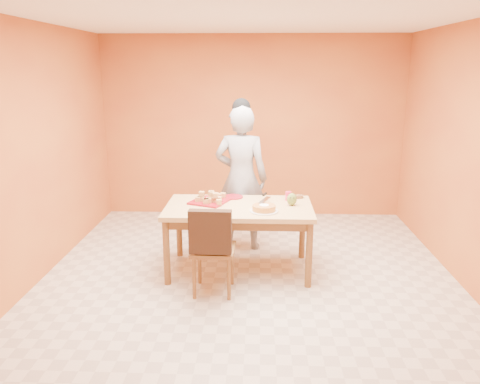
{
  "coord_description": "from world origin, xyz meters",
  "views": [
    {
      "loc": [
        0.1,
        -4.54,
        2.23
      ],
      "look_at": [
        -0.1,
        0.3,
        0.93
      ],
      "focal_mm": 35.0,
      "sensor_mm": 36.0,
      "label": 1
    }
  ],
  "objects_px": {
    "red_dinner_plate": "(233,197)",
    "dining_table": "(239,214)",
    "dining_chair": "(213,248)",
    "magenta_glass": "(288,196)",
    "sponge_cake": "(264,208)",
    "pastry_platter": "(209,201)",
    "egg_ornament": "(292,199)",
    "person": "(241,178)",
    "checker_tin": "(299,197)"
  },
  "relations": [
    {
      "from": "dining_table",
      "to": "dining_chair",
      "type": "bearing_deg",
      "value": -112.99
    },
    {
      "from": "dining_chair",
      "to": "red_dinner_plate",
      "type": "bearing_deg",
      "value": 81.94
    },
    {
      "from": "egg_ornament",
      "to": "checker_tin",
      "type": "distance_m",
      "value": 0.33
    },
    {
      "from": "dining_chair",
      "to": "sponge_cake",
      "type": "xyz_separation_m",
      "value": [
        0.51,
        0.35,
        0.32
      ]
    },
    {
      "from": "dining_table",
      "to": "sponge_cake",
      "type": "bearing_deg",
      "value": -36.51
    },
    {
      "from": "person",
      "to": "checker_tin",
      "type": "height_order",
      "value": "person"
    },
    {
      "from": "red_dinner_plate",
      "to": "dining_table",
      "type": "bearing_deg",
      "value": -76.44
    },
    {
      "from": "pastry_platter",
      "to": "magenta_glass",
      "type": "relative_size",
      "value": 3.66
    },
    {
      "from": "dining_table",
      "to": "person",
      "type": "relative_size",
      "value": 0.89
    },
    {
      "from": "person",
      "to": "pastry_platter",
      "type": "bearing_deg",
      "value": 67.75
    },
    {
      "from": "dining_table",
      "to": "egg_ornament",
      "type": "bearing_deg",
      "value": 3.95
    },
    {
      "from": "magenta_glass",
      "to": "egg_ornament",
      "type": "bearing_deg",
      "value": -82.63
    },
    {
      "from": "dining_chair",
      "to": "red_dinner_plate",
      "type": "height_order",
      "value": "dining_chair"
    },
    {
      "from": "dining_table",
      "to": "magenta_glass",
      "type": "distance_m",
      "value": 0.62
    },
    {
      "from": "red_dinner_plate",
      "to": "sponge_cake",
      "type": "xyz_separation_m",
      "value": [
        0.35,
        -0.54,
        0.03
      ]
    },
    {
      "from": "person",
      "to": "pastry_platter",
      "type": "distance_m",
      "value": 0.7
    },
    {
      "from": "person",
      "to": "pastry_platter",
      "type": "height_order",
      "value": "person"
    },
    {
      "from": "sponge_cake",
      "to": "checker_tin",
      "type": "bearing_deg",
      "value": 53.55
    },
    {
      "from": "dining_table",
      "to": "egg_ornament",
      "type": "relative_size",
      "value": 11.6
    },
    {
      "from": "egg_ornament",
      "to": "magenta_glass",
      "type": "distance_m",
      "value": 0.2
    },
    {
      "from": "red_dinner_plate",
      "to": "person",
      "type": "bearing_deg",
      "value": 78.45
    },
    {
      "from": "sponge_cake",
      "to": "magenta_glass",
      "type": "relative_size",
      "value": 2.45
    },
    {
      "from": "pastry_platter",
      "to": "red_dinner_plate",
      "type": "distance_m",
      "value": 0.34
    },
    {
      "from": "egg_ornament",
      "to": "magenta_glass",
      "type": "relative_size",
      "value": 1.37
    },
    {
      "from": "egg_ornament",
      "to": "checker_tin",
      "type": "relative_size",
      "value": 1.3
    },
    {
      "from": "dining_chair",
      "to": "checker_tin",
      "type": "xyz_separation_m",
      "value": [
        0.91,
        0.9,
        0.29
      ]
    },
    {
      "from": "dining_chair",
      "to": "magenta_glass",
      "type": "xyz_separation_m",
      "value": [
        0.79,
        0.79,
        0.33
      ]
    },
    {
      "from": "sponge_cake",
      "to": "magenta_glass",
      "type": "bearing_deg",
      "value": 57.72
    },
    {
      "from": "dining_chair",
      "to": "sponge_cake",
      "type": "bearing_deg",
      "value": 36.46
    },
    {
      "from": "checker_tin",
      "to": "magenta_glass",
      "type": "bearing_deg",
      "value": -139.6
    },
    {
      "from": "checker_tin",
      "to": "person",
      "type": "bearing_deg",
      "value": 151.44
    },
    {
      "from": "sponge_cake",
      "to": "magenta_glass",
      "type": "xyz_separation_m",
      "value": [
        0.28,
        0.44,
        0.01
      ]
    },
    {
      "from": "dining_chair",
      "to": "pastry_platter",
      "type": "xyz_separation_m",
      "value": [
        -0.11,
        0.67,
        0.29
      ]
    },
    {
      "from": "red_dinner_plate",
      "to": "egg_ornament",
      "type": "xyz_separation_m",
      "value": [
        0.66,
        -0.3,
        0.06
      ]
    },
    {
      "from": "magenta_glass",
      "to": "dining_chair",
      "type": "bearing_deg",
      "value": -134.71
    },
    {
      "from": "person",
      "to": "checker_tin",
      "type": "xyz_separation_m",
      "value": [
        0.68,
        -0.37,
        -0.12
      ]
    },
    {
      "from": "dining_chair",
      "to": "red_dinner_plate",
      "type": "distance_m",
      "value": 0.95
    },
    {
      "from": "dining_table",
      "to": "pastry_platter",
      "type": "distance_m",
      "value": 0.37
    },
    {
      "from": "sponge_cake",
      "to": "egg_ornament",
      "type": "relative_size",
      "value": 1.78
    },
    {
      "from": "dining_chair",
      "to": "magenta_glass",
      "type": "bearing_deg",
      "value": 47.0
    },
    {
      "from": "sponge_cake",
      "to": "person",
      "type": "bearing_deg",
      "value": 106.58
    },
    {
      "from": "sponge_cake",
      "to": "checker_tin",
      "type": "relative_size",
      "value": 2.32
    },
    {
      "from": "dining_chair",
      "to": "person",
      "type": "xyz_separation_m",
      "value": [
        0.23,
        1.27,
        0.41
      ]
    },
    {
      "from": "dining_table",
      "to": "checker_tin",
      "type": "distance_m",
      "value": 0.77
    },
    {
      "from": "dining_table",
      "to": "magenta_glass",
      "type": "height_order",
      "value": "magenta_glass"
    },
    {
      "from": "person",
      "to": "red_dinner_plate",
      "type": "height_order",
      "value": "person"
    },
    {
      "from": "egg_ornament",
      "to": "dining_table",
      "type": "bearing_deg",
      "value": -169.74
    },
    {
      "from": "pastry_platter",
      "to": "dining_table",
      "type": "bearing_deg",
      "value": -19.02
    },
    {
      "from": "magenta_glass",
      "to": "person",
      "type": "bearing_deg",
      "value": 139.14
    },
    {
      "from": "sponge_cake",
      "to": "pastry_platter",
      "type": "bearing_deg",
      "value": 152.51
    }
  ]
}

